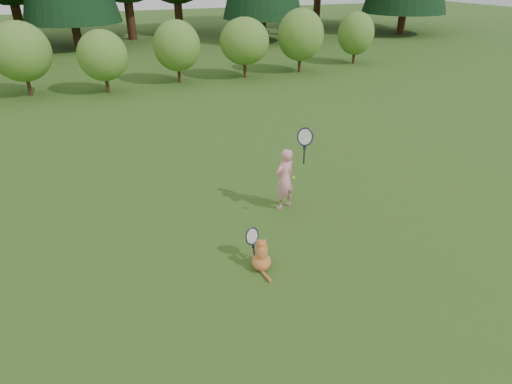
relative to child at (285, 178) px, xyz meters
name	(u,v)px	position (x,y,z in m)	size (l,w,h in m)	color
ground	(262,248)	(-0.99, -1.18, -0.69)	(100.00, 100.00, 0.00)	#274F16
shrub_row	(145,51)	(-0.99, 11.82, 0.71)	(28.00, 3.00, 2.80)	#467725
child	(285,178)	(0.00, 0.00, 0.00)	(0.79, 0.56, 1.95)	pink
cat	(261,253)	(-1.21, -1.69, -0.40)	(0.52, 0.77, 0.76)	#C75B26
tennis_ball	(293,178)	(-0.06, -0.49, 0.23)	(0.06, 0.06, 0.06)	#B8CF18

